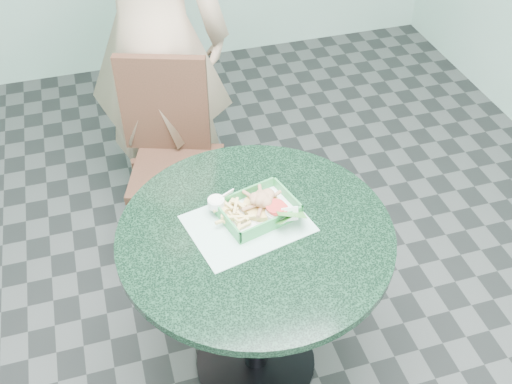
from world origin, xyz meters
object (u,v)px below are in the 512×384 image
object	(u,v)px
food_basket	(258,216)
crab_sandwich	(263,206)
cafe_table	(255,269)
dining_chair	(172,147)
sauce_ramekin	(219,199)

from	to	relation	value
food_basket	crab_sandwich	size ratio (longest dim) A/B	1.92
cafe_table	food_basket	xyz separation A→B (m)	(0.03, 0.07, 0.19)
cafe_table	food_basket	size ratio (longest dim) A/B	3.76
dining_chair	crab_sandwich	size ratio (longest dim) A/B	7.44
dining_chair	sauce_ramekin	world-z (taller)	dining_chair
dining_chair	sauce_ramekin	bearing A→B (deg)	-65.85
cafe_table	sauce_ramekin	distance (m)	0.28
cafe_table	sauce_ramekin	size ratio (longest dim) A/B	16.30
food_basket	crab_sandwich	distance (m)	0.04
food_basket	crab_sandwich	bearing A→B (deg)	15.52
cafe_table	crab_sandwich	size ratio (longest dim) A/B	7.20
food_basket	sauce_ramekin	size ratio (longest dim) A/B	4.34
cafe_table	sauce_ramekin	xyz separation A→B (m)	(-0.08, 0.15, 0.22)
cafe_table	dining_chair	world-z (taller)	dining_chair
cafe_table	crab_sandwich	distance (m)	0.24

